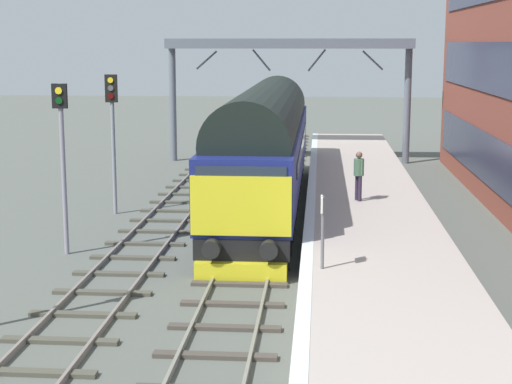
# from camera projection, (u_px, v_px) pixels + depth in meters

# --- Properties ---
(ground_plane) EXTENTS (140.00, 140.00, 0.00)m
(ground_plane) POSITION_uv_depth(u_px,v_px,m) (255.00, 241.00, 25.65)
(ground_plane) COLOR #585D56
(ground_plane) RESTS_ON ground
(track_main) EXTENTS (2.50, 60.00, 0.15)m
(track_main) POSITION_uv_depth(u_px,v_px,m) (255.00, 239.00, 25.64)
(track_main) COLOR gray
(track_main) RESTS_ON ground
(track_adjacent_west) EXTENTS (2.50, 60.00, 0.15)m
(track_adjacent_west) POSITION_uv_depth(u_px,v_px,m) (151.00, 237.00, 25.91)
(track_adjacent_west) COLOR gray
(track_adjacent_west) RESTS_ON ground
(station_platform) EXTENTS (4.00, 44.00, 1.01)m
(station_platform) POSITION_uv_depth(u_px,v_px,m) (369.00, 228.00, 25.28)
(station_platform) COLOR #B5A89E
(station_platform) RESTS_ON ground
(diesel_locomotive) EXTENTS (2.74, 19.01, 4.68)m
(diesel_locomotive) POSITION_uv_depth(u_px,v_px,m) (265.00, 144.00, 29.98)
(diesel_locomotive) COLOR black
(diesel_locomotive) RESTS_ON ground
(signal_post_mid) EXTENTS (0.44, 0.22, 5.05)m
(signal_post_mid) POSITION_uv_depth(u_px,v_px,m) (62.00, 151.00, 23.48)
(signal_post_mid) COLOR gray
(signal_post_mid) RESTS_ON ground
(signal_post_far) EXTENTS (0.44, 0.22, 5.09)m
(signal_post_far) POSITION_uv_depth(u_px,v_px,m) (113.00, 126.00, 29.13)
(signal_post_far) COLOR gray
(signal_post_far) RESTS_ON ground
(platform_number_sign) EXTENTS (0.10, 0.44, 1.70)m
(platform_number_sign) POSITION_uv_depth(u_px,v_px,m) (322.00, 220.00, 18.67)
(platform_number_sign) COLOR slate
(platform_number_sign) RESTS_ON station_platform
(waiting_passenger) EXTENTS (0.46, 0.47, 1.64)m
(waiting_passenger) POSITION_uv_depth(u_px,v_px,m) (359.00, 171.00, 26.83)
(waiting_passenger) COLOR #31273B
(waiting_passenger) RESTS_ON station_platform
(overhead_footbridge) EXTENTS (12.65, 2.00, 6.41)m
(overhead_footbridge) POSITION_uv_depth(u_px,v_px,m) (289.00, 50.00, 41.63)
(overhead_footbridge) COLOR slate
(overhead_footbridge) RESTS_ON ground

